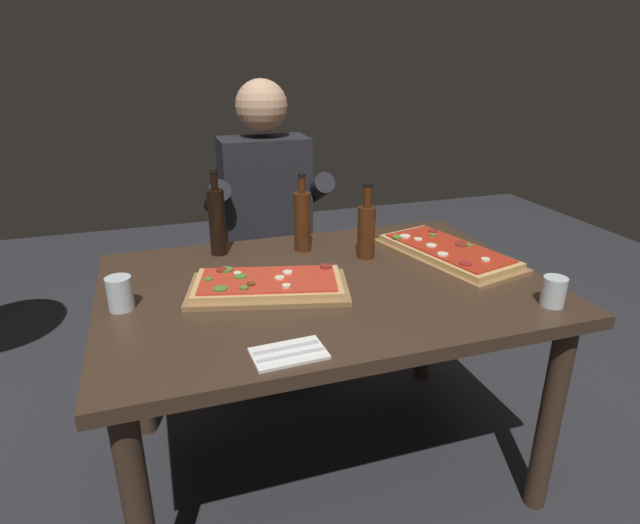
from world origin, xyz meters
The scene contains 12 objects.
ground_plane centered at (0.00, 0.00, 0.00)m, with size 6.40×6.40×0.00m, color #2D2D33.
dining_table centered at (0.00, 0.00, 0.64)m, with size 1.40×0.96×0.74m.
pizza_rectangular_front centered at (-0.19, -0.01, 0.76)m, with size 0.54×0.37×0.05m.
pizza_rectangular_left centered at (0.49, 0.07, 0.76)m, with size 0.38×0.58×0.05m.
wine_bottle_dark centered at (-0.29, 0.36, 0.87)m, with size 0.06×0.06×0.31m.
oil_bottle_amber centered at (0.02, 0.31, 0.86)m, with size 0.06×0.06×0.29m.
vinegar_bottle_green centered at (0.21, 0.17, 0.85)m, with size 0.06×0.06×0.27m.
tumbler_near_camera centered at (0.58, -0.36, 0.78)m, with size 0.07×0.07×0.09m.
tumbler_far_side centered at (-0.62, 0.00, 0.79)m, with size 0.07×0.07×0.10m.
napkin_cutlery_set centered at (-0.22, -0.39, 0.74)m, with size 0.19×0.12×0.01m.
diner_chair centered at (-0.02, 0.86, 0.49)m, with size 0.44×0.44×0.87m.
seated_diner centered at (-0.02, 0.74, 0.74)m, with size 0.53×0.41×1.33m.
Camera 1 is at (-0.50, -1.47, 1.43)m, focal length 29.50 mm.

